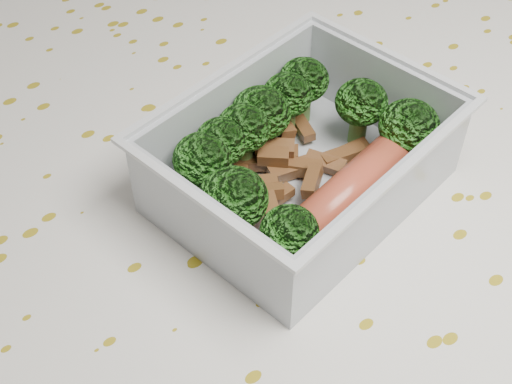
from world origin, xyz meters
TOP-DOWN VIEW (x-y plane):
  - dining_table at (0.00, 0.00)m, footprint 1.40×0.90m
  - tablecloth at (0.00, 0.00)m, footprint 1.46×0.96m
  - lunch_container at (0.03, 0.00)m, footprint 0.19×0.16m
  - broccoli_florets at (0.02, 0.02)m, footprint 0.16×0.13m
  - meat_pile at (0.02, 0.01)m, footprint 0.11×0.08m
  - sausage at (0.04, -0.03)m, footprint 0.15×0.05m

SIDE VIEW (x-z plane):
  - dining_table at x=0.00m, z-range 0.29..1.04m
  - tablecloth at x=0.00m, z-range 0.62..0.81m
  - meat_pile at x=0.02m, z-range 0.76..0.78m
  - lunch_container at x=0.03m, z-range 0.75..0.81m
  - sausage at x=0.04m, z-range 0.77..0.79m
  - broccoli_florets at x=0.02m, z-range 0.77..0.81m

